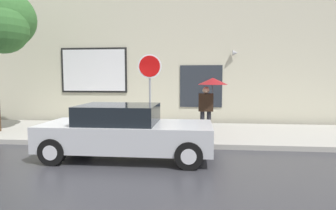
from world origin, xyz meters
TOP-DOWN VIEW (x-y plane):
  - ground_plane at (0.00, 0.00)m, footprint 60.00×60.00m
  - sidewalk at (0.00, 3.00)m, footprint 20.00×4.00m
  - building_facade at (-0.01, 5.50)m, footprint 20.00×0.67m
  - parked_car at (0.91, -0.08)m, footprint 4.31×1.86m
  - fire_hydrant at (-0.87, 1.73)m, footprint 0.30×0.44m
  - pedestrian_with_umbrella at (3.16, 2.23)m, footprint 0.97×0.97m
  - stop_sign at (1.24, 1.77)m, footprint 0.76×0.10m

SIDE VIEW (x-z plane):
  - ground_plane at x=0.00m, z-range 0.00..0.00m
  - sidewalk at x=0.00m, z-range 0.00..0.15m
  - fire_hydrant at x=-0.87m, z-range 0.14..0.87m
  - parked_car at x=0.91m, z-range -0.01..1.36m
  - pedestrian_with_umbrella at x=3.16m, z-range 0.71..2.61m
  - stop_sign at x=1.24m, z-range 0.70..3.34m
  - building_facade at x=-0.01m, z-range -0.01..6.99m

